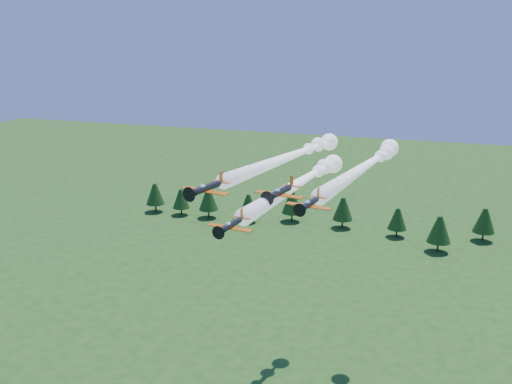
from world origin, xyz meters
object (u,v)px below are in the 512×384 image
(plane_lead, at_px, (303,180))
(plane_right, at_px, (367,165))
(plane_left, at_px, (292,156))
(plane_slot, at_px, (280,192))

(plane_lead, bearing_deg, plane_right, 46.08)
(plane_left, bearing_deg, plane_lead, -50.88)
(plane_left, height_order, plane_right, plane_left)
(plane_right, distance_m, plane_slot, 23.08)
(plane_right, height_order, plane_slot, plane_right)
(plane_lead, height_order, plane_slot, plane_slot)
(plane_left, height_order, plane_slot, plane_left)
(plane_lead, xyz_separation_m, plane_right, (9.94, 7.96, 1.73))
(plane_slot, bearing_deg, plane_right, 73.90)
(plane_slot, bearing_deg, plane_lead, 98.27)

